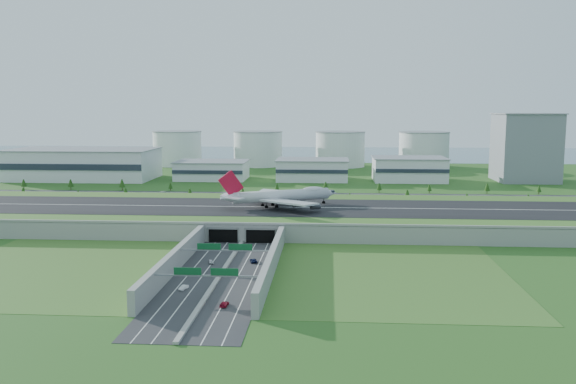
# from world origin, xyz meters

# --- Properties ---
(ground) EXTENTS (1200.00, 1200.00, 0.00)m
(ground) POSITION_xyz_m (0.00, 0.00, 0.00)
(ground) COLOR #1E4515
(ground) RESTS_ON ground
(airfield_deck) EXTENTS (520.00, 100.00, 9.20)m
(airfield_deck) POSITION_xyz_m (0.00, -0.09, 4.12)
(airfield_deck) COLOR gray
(airfield_deck) RESTS_ON ground
(underpass_road) EXTENTS (38.80, 120.40, 8.00)m
(underpass_road) POSITION_xyz_m (0.00, -99.42, 3.43)
(underpass_road) COLOR #28282B
(underpass_road) RESTS_ON ground
(sign_gantry_near) EXTENTS (38.70, 0.70, 9.80)m
(sign_gantry_near) POSITION_xyz_m (0.00, -95.04, 6.95)
(sign_gantry_near) COLOR gray
(sign_gantry_near) RESTS_ON ground
(sign_gantry_far) EXTENTS (38.70, 0.70, 9.80)m
(sign_gantry_far) POSITION_xyz_m (0.00, -130.04, 6.95)
(sign_gantry_far) COLOR gray
(sign_gantry_far) RESTS_ON ground
(north_expressway) EXTENTS (560.00, 36.00, 0.12)m
(north_expressway) POSITION_xyz_m (0.00, 95.00, 0.06)
(north_expressway) COLOR #28282B
(north_expressway) RESTS_ON ground
(tree_row) EXTENTS (500.66, 48.56, 8.18)m
(tree_row) POSITION_xyz_m (-5.74, 94.88, 4.59)
(tree_row) COLOR #3D2819
(tree_row) RESTS_ON ground
(hangar_west) EXTENTS (120.00, 60.00, 25.00)m
(hangar_west) POSITION_xyz_m (-170.00, 185.00, 12.50)
(hangar_west) COLOR silver
(hangar_west) RESTS_ON ground
(hangar_mid_a) EXTENTS (58.00, 42.00, 15.00)m
(hangar_mid_a) POSITION_xyz_m (-60.00, 190.00, 7.50)
(hangar_mid_a) COLOR silver
(hangar_mid_a) RESTS_ON ground
(hangar_mid_b) EXTENTS (58.00, 42.00, 17.00)m
(hangar_mid_b) POSITION_xyz_m (25.00, 190.00, 8.50)
(hangar_mid_b) COLOR silver
(hangar_mid_b) RESTS_ON ground
(hangar_mid_c) EXTENTS (58.00, 42.00, 19.00)m
(hangar_mid_c) POSITION_xyz_m (105.00, 190.00, 9.50)
(hangar_mid_c) COLOR silver
(hangar_mid_c) RESTS_ON ground
(office_tower) EXTENTS (46.00, 46.00, 55.00)m
(office_tower) POSITION_xyz_m (200.00, 195.00, 27.50)
(office_tower) COLOR gray
(office_tower) RESTS_ON ground
(fuel_tank_a) EXTENTS (50.00, 50.00, 35.00)m
(fuel_tank_a) POSITION_xyz_m (-120.00, 310.00, 17.50)
(fuel_tank_a) COLOR silver
(fuel_tank_a) RESTS_ON ground
(fuel_tank_b) EXTENTS (50.00, 50.00, 35.00)m
(fuel_tank_b) POSITION_xyz_m (-35.00, 310.00, 17.50)
(fuel_tank_b) COLOR silver
(fuel_tank_b) RESTS_ON ground
(fuel_tank_c) EXTENTS (50.00, 50.00, 35.00)m
(fuel_tank_c) POSITION_xyz_m (50.00, 310.00, 17.50)
(fuel_tank_c) COLOR silver
(fuel_tank_c) RESTS_ON ground
(fuel_tank_d) EXTENTS (50.00, 50.00, 35.00)m
(fuel_tank_d) POSITION_xyz_m (135.00, 310.00, 17.50)
(fuel_tank_d) COLOR silver
(fuel_tank_d) RESTS_ON ground
(bay_water) EXTENTS (1200.00, 260.00, 0.06)m
(bay_water) POSITION_xyz_m (0.00, 480.00, 0.03)
(bay_water) COLOR #3E6577
(bay_water) RESTS_ON ground
(boeing_747) EXTENTS (62.70, 57.79, 20.84)m
(boeing_747) POSITION_xyz_m (13.27, 2.93, 13.92)
(boeing_747) COLOR silver
(boeing_747) RESTS_ON airfield_deck
(car_0) EXTENTS (3.20, 4.80, 1.52)m
(car_0) POSITION_xyz_m (-6.83, -87.94, 0.88)
(car_0) COLOR silver
(car_0) RESTS_ON ground
(car_1) EXTENTS (2.84, 4.63, 1.44)m
(car_1) POSITION_xyz_m (-9.35, -122.38, 0.84)
(car_1) COLOR white
(car_1) RESTS_ON ground
(car_2) EXTENTS (3.76, 5.77, 1.48)m
(car_2) POSITION_xyz_m (9.62, -84.98, 0.86)
(car_2) COLOR #0B1339
(car_2) RESTS_ON ground
(car_3) EXTENTS (2.59, 5.29, 1.48)m
(car_3) POSITION_xyz_m (7.28, -138.64, 0.86)
(car_3) COLOR maroon
(car_3) RESTS_ON ground
(car_4) EXTENTS (4.12, 2.08, 1.35)m
(car_4) POSITION_xyz_m (-178.74, 85.11, 0.79)
(car_4) COLOR #4E4D52
(car_4) RESTS_ON ground
(car_5) EXTENTS (5.01, 2.84, 1.56)m
(car_5) POSITION_xyz_m (29.96, 101.18, 0.90)
(car_5) COLOR black
(car_5) RESTS_ON ground
(car_7) EXTENTS (6.07, 3.69, 1.64)m
(car_7) POSITION_xyz_m (-78.89, 101.84, 0.94)
(car_7) COLOR silver
(car_7) RESTS_ON ground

